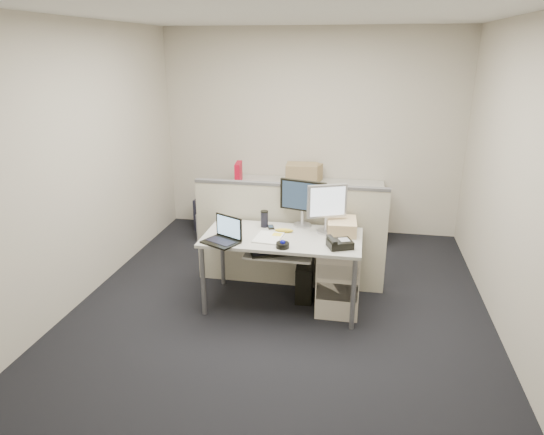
% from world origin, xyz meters
% --- Properties ---
extents(floor, '(4.00, 4.50, 0.01)m').
position_xyz_m(floor, '(0.00, 0.00, -0.01)').
color(floor, black).
rests_on(floor, ground).
extents(ceiling, '(4.00, 4.50, 0.01)m').
position_xyz_m(ceiling, '(0.00, 0.00, 2.70)').
color(ceiling, white).
rests_on(ceiling, ground).
extents(wall_back, '(4.00, 0.02, 2.70)m').
position_xyz_m(wall_back, '(0.00, 2.25, 1.35)').
color(wall_back, '#BFB6A4').
rests_on(wall_back, ground).
extents(wall_front, '(4.00, 0.02, 2.70)m').
position_xyz_m(wall_front, '(0.00, -2.25, 1.35)').
color(wall_front, '#BFB6A4').
rests_on(wall_front, ground).
extents(wall_left, '(0.02, 4.50, 2.70)m').
position_xyz_m(wall_left, '(-2.00, 0.00, 1.35)').
color(wall_left, '#BFB6A4').
rests_on(wall_left, ground).
extents(wall_right, '(0.02, 4.50, 2.70)m').
position_xyz_m(wall_right, '(2.00, 0.00, 1.35)').
color(wall_right, '#BFB6A4').
rests_on(wall_right, ground).
extents(desk, '(1.50, 0.75, 0.73)m').
position_xyz_m(desk, '(0.00, 0.00, 0.66)').
color(desk, '#AEABA4').
rests_on(desk, floor).
extents(keyboard_tray, '(0.62, 0.32, 0.02)m').
position_xyz_m(keyboard_tray, '(0.00, -0.18, 0.62)').
color(keyboard_tray, '#AEABA4').
rests_on(keyboard_tray, desk).
extents(drawer_pedestal, '(0.40, 0.55, 0.65)m').
position_xyz_m(drawer_pedestal, '(0.55, 0.05, 0.33)').
color(drawer_pedestal, beige).
rests_on(drawer_pedestal, floor).
extents(cubicle_partition, '(2.00, 0.06, 1.10)m').
position_xyz_m(cubicle_partition, '(0.00, 0.45, 0.55)').
color(cubicle_partition, '#BEB59E').
rests_on(cubicle_partition, floor).
extents(back_counter, '(2.00, 0.60, 0.72)m').
position_xyz_m(back_counter, '(0.00, 1.93, 0.36)').
color(back_counter, beige).
rests_on(back_counter, floor).
extents(monitor_main, '(0.50, 0.30, 0.47)m').
position_xyz_m(monitor_main, '(0.15, 0.32, 0.97)').
color(monitor_main, black).
rests_on(monitor_main, desk).
extents(monitor_small, '(0.43, 0.33, 0.47)m').
position_xyz_m(monitor_small, '(0.40, 0.18, 0.97)').
color(monitor_small, '#B7B7BC').
rests_on(monitor_small, desk).
extents(laptop, '(0.39, 0.35, 0.24)m').
position_xyz_m(laptop, '(-0.53, -0.28, 0.85)').
color(laptop, black).
rests_on(laptop, desk).
extents(trackball, '(0.12, 0.12, 0.05)m').
position_xyz_m(trackball, '(0.05, -0.28, 0.75)').
color(trackball, black).
rests_on(trackball, desk).
extents(desk_phone, '(0.26, 0.24, 0.07)m').
position_xyz_m(desk_phone, '(0.55, -0.18, 0.76)').
color(desk_phone, black).
rests_on(desk_phone, desk).
extents(paper_stack, '(0.26, 0.32, 0.01)m').
position_xyz_m(paper_stack, '(-0.12, -0.08, 0.74)').
color(paper_stack, silver).
rests_on(paper_stack, desk).
extents(sticky_pad, '(0.10, 0.10, 0.01)m').
position_xyz_m(sticky_pad, '(-0.05, 0.00, 0.74)').
color(sticky_pad, yellow).
rests_on(sticky_pad, desk).
extents(travel_mug, '(0.09, 0.09, 0.15)m').
position_xyz_m(travel_mug, '(-0.22, 0.22, 0.81)').
color(travel_mug, black).
rests_on(travel_mug, desk).
extents(banana, '(0.19, 0.06, 0.04)m').
position_xyz_m(banana, '(0.00, 0.10, 0.75)').
color(banana, gold).
rests_on(banana, desk).
extents(cellphone, '(0.09, 0.12, 0.01)m').
position_xyz_m(cellphone, '(-0.15, 0.20, 0.74)').
color(cellphone, black).
rests_on(cellphone, desk).
extents(manila_folders, '(0.29, 0.37, 0.13)m').
position_xyz_m(manila_folders, '(0.55, 0.20, 0.80)').
color(manila_folders, '#E1C385').
rests_on(manila_folders, desk).
extents(keyboard, '(0.43, 0.28, 0.02)m').
position_xyz_m(keyboard, '(-0.05, -0.22, 0.64)').
color(keyboard, black).
rests_on(keyboard, keyboard_tray).
extents(pc_tower_desk, '(0.19, 0.41, 0.38)m').
position_xyz_m(pc_tower_desk, '(0.20, 0.20, 0.19)').
color(pc_tower_desk, black).
rests_on(pc_tower_desk, floor).
extents(pc_tower_spare_dark, '(0.21, 0.48, 0.44)m').
position_xyz_m(pc_tower_spare_dark, '(-1.45, 2.03, 0.22)').
color(pc_tower_spare_dark, black).
rests_on(pc_tower_spare_dark, floor).
extents(pc_tower_spare_silver, '(0.17, 0.40, 0.37)m').
position_xyz_m(pc_tower_spare_silver, '(-1.30, 1.63, 0.19)').
color(pc_tower_spare_silver, '#B7B7BC').
rests_on(pc_tower_spare_silver, floor).
extents(cardboard_box_left, '(0.42, 0.33, 0.30)m').
position_xyz_m(cardboard_box_left, '(-0.05, 1.81, 0.87)').
color(cardboard_box_left, '#957C56').
rests_on(cardboard_box_left, back_counter).
extents(cardboard_box_right, '(0.39, 0.33, 0.24)m').
position_xyz_m(cardboard_box_right, '(0.00, 2.05, 0.84)').
color(cardboard_box_right, '#957C56').
rests_on(cardboard_box_right, back_counter).
extents(red_binder, '(0.11, 0.30, 0.28)m').
position_xyz_m(red_binder, '(-0.90, 1.83, 0.86)').
color(red_binder, '#B90922').
rests_on(red_binder, back_counter).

